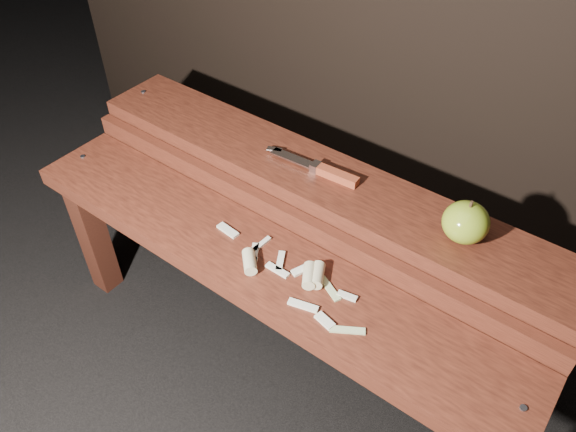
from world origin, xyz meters
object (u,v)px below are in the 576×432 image
Objects in this scene: bench_rear_tier at (316,202)px; apple at (466,222)px; bench_front_tier at (254,280)px; knife at (326,171)px.

apple is (0.34, 0.00, 0.13)m from bench_rear_tier.
apple is at bearing 34.55° from bench_front_tier.
bench_rear_tier is 5.11× the size of knife.
knife is (-0.32, 0.00, -0.03)m from apple.
bench_rear_tier is 0.36m from apple.
knife is at bearing 85.65° from bench_front_tier.
apple reaches higher than bench_front_tier.
apple is (0.34, 0.23, 0.19)m from bench_front_tier.
bench_front_tier is 1.00× the size of bench_rear_tier.
apple is 0.39× the size of knife.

